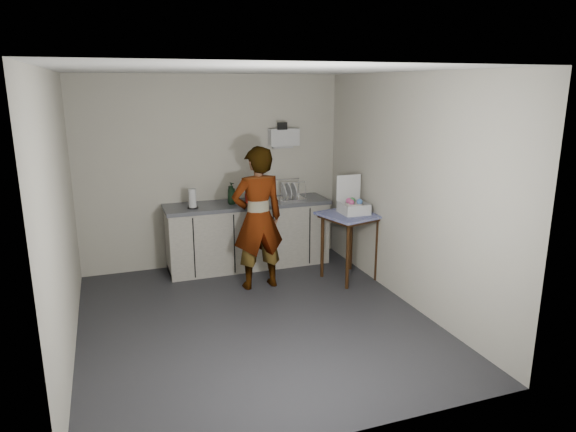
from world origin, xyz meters
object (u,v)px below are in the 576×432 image
object	(u,v)px
paper_towel	(192,199)
kitchen_counter	(248,236)
standing_man	(258,218)
dish_rack	(290,195)
side_table	(350,222)
bakery_box	(353,205)
dark_bottle	(231,194)
soap_bottle	(231,193)
soda_can	(248,198)

from	to	relation	value
paper_towel	kitchen_counter	bearing A→B (deg)	6.66
standing_man	dish_rack	distance (m)	1.02
side_table	paper_towel	bearing A→B (deg)	140.92
bakery_box	paper_towel	bearing A→B (deg)	157.94
dark_bottle	bakery_box	distance (m)	1.66
kitchen_counter	soap_bottle	bearing A→B (deg)	-172.20
bakery_box	soap_bottle	bearing A→B (deg)	148.65
side_table	bakery_box	size ratio (longest dim) A/B	1.87
dark_bottle	paper_towel	size ratio (longest dim) A/B	0.89
dish_rack	soda_can	bearing A→B (deg)	-179.21
kitchen_counter	soda_can	size ratio (longest dim) A/B	16.84
standing_man	soda_can	world-z (taller)	standing_man
dish_rack	dark_bottle	bearing A→B (deg)	173.10
bakery_box	side_table	bearing A→B (deg)	-161.14
standing_man	dark_bottle	size ratio (longest dim) A/B	7.83
kitchen_counter	standing_man	xyz separation A→B (m)	(-0.09, -0.78, 0.46)
soda_can	soap_bottle	bearing A→B (deg)	178.54
soap_bottle	dark_bottle	xyz separation A→B (m)	(0.02, 0.10, -0.03)
bakery_box	soda_can	bearing A→B (deg)	144.13
soap_bottle	soda_can	xyz separation A→B (m)	(0.22, -0.01, -0.08)
dark_bottle	bakery_box	size ratio (longest dim) A/B	0.48
side_table	paper_towel	distance (m)	2.05
side_table	dish_rack	size ratio (longest dim) A/B	2.25
kitchen_counter	dish_rack	xyz separation A→B (m)	(0.60, -0.03, 0.55)
standing_man	bakery_box	world-z (taller)	standing_man
soap_bottle	bakery_box	distance (m)	1.62
soda_can	dark_bottle	size ratio (longest dim) A/B	0.59
kitchen_counter	soda_can	bearing A→B (deg)	-102.86
dish_rack	bakery_box	distance (m)	1.03
soda_can	bakery_box	xyz separation A→B (m)	(1.15, -0.86, 0.00)
soap_bottle	dark_bottle	distance (m)	0.11
kitchen_counter	standing_man	size ratio (longest dim) A/B	1.27
soda_can	paper_towel	xyz separation A→B (m)	(-0.75, -0.05, 0.05)
standing_man	soap_bottle	world-z (taller)	standing_man
soap_bottle	bakery_box	bearing A→B (deg)	-32.47
soda_can	bakery_box	size ratio (longest dim) A/B	0.28
side_table	dish_rack	bearing A→B (deg)	104.40
standing_man	paper_towel	bearing A→B (deg)	-48.80
side_table	bakery_box	bearing A→B (deg)	2.61
side_table	soda_can	size ratio (longest dim) A/B	6.58
standing_man	paper_towel	xyz separation A→B (m)	(-0.67, 0.69, 0.15)
side_table	soap_bottle	size ratio (longest dim) A/B	3.02
kitchen_counter	dark_bottle	size ratio (longest dim) A/B	9.94
kitchen_counter	paper_towel	xyz separation A→B (m)	(-0.76, -0.09, 0.60)
side_table	standing_man	size ratio (longest dim) A/B	0.50
paper_towel	dish_rack	world-z (taller)	dish_rack
paper_towel	bakery_box	world-z (taller)	bakery_box
dish_rack	side_table	bearing A→B (deg)	-60.47
bakery_box	dark_bottle	bearing A→B (deg)	145.43
standing_man	paper_towel	distance (m)	0.98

